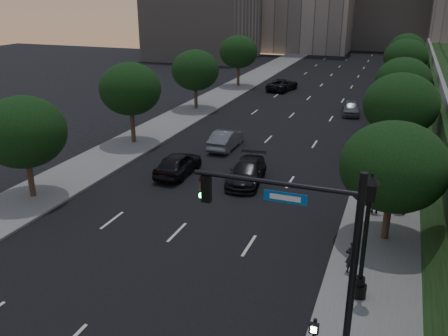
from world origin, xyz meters
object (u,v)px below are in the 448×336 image
at_px(sedan_far_left, 282,85).
at_px(pedestrian_a, 352,257).
at_px(sedan_near_right, 247,172).
at_px(pedestrian_c, 376,200).
at_px(street_lamp, 364,243).
at_px(sedan_mid_left, 226,139).
at_px(pedestrian_b, 400,197).
at_px(sedan_near_left, 178,164).
at_px(sedan_far_right, 351,108).
at_px(traffic_signal_mast, 319,264).

xyz_separation_m(sedan_far_left, pedestrian_a, (13.15, -40.43, 0.18)).
bearing_deg(sedan_near_right, pedestrian_c, -20.93).
distance_m(street_lamp, sedan_near_right, 13.61).
distance_m(sedan_mid_left, pedestrian_b, 15.66).
height_order(street_lamp, pedestrian_a, street_lamp).
height_order(sedan_near_left, sedan_far_right, sedan_near_left).
distance_m(pedestrian_a, pedestrian_b, 7.47).
xyz_separation_m(traffic_signal_mast, street_lamp, (1.19, 3.89, -1.04)).
xyz_separation_m(street_lamp, sedan_near_right, (-8.30, 10.61, -1.89)).
bearing_deg(sedan_far_left, traffic_signal_mast, 116.27).
relative_size(sedan_near_left, sedan_near_right, 0.93).
bearing_deg(street_lamp, sedan_mid_left, 125.47).
distance_m(sedan_near_left, pedestrian_c, 13.37).
distance_m(traffic_signal_mast, street_lamp, 4.20).
bearing_deg(sedan_far_left, sedan_near_left, 102.00).
distance_m(sedan_mid_left, pedestrian_c, 14.94).
xyz_separation_m(sedan_far_left, sedan_far_right, (9.73, -10.09, -0.02)).
distance_m(traffic_signal_mast, sedan_mid_left, 23.77).
xyz_separation_m(sedan_near_right, sedan_far_right, (4.35, 21.44, -0.01)).
xyz_separation_m(sedan_mid_left, sedan_far_right, (8.18, 15.03, -0.04)).
distance_m(sedan_near_right, pedestrian_a, 11.82).
xyz_separation_m(sedan_near_right, pedestrian_b, (9.59, -1.66, 0.33)).
relative_size(traffic_signal_mast, pedestrian_a, 4.50).
xyz_separation_m(sedan_mid_left, pedestrian_c, (12.18, -8.65, 0.21)).
bearing_deg(pedestrian_a, sedan_far_left, -87.26).
height_order(sedan_far_left, pedestrian_a, pedestrian_a).
bearing_deg(pedestrian_b, pedestrian_c, 32.90).
height_order(traffic_signal_mast, pedestrian_a, traffic_signal_mast).
height_order(street_lamp, sedan_far_left, street_lamp).
bearing_deg(sedan_far_right, pedestrian_b, -84.37).
relative_size(sedan_far_left, pedestrian_c, 3.28).
bearing_deg(pedestrian_a, sedan_near_right, -64.16).
distance_m(traffic_signal_mast, sedan_near_right, 16.41).
height_order(street_lamp, sedan_near_right, street_lamp).
relative_size(pedestrian_a, pedestrian_c, 0.95).
xyz_separation_m(sedan_near_left, pedestrian_b, (14.47, -1.34, 0.26)).
xyz_separation_m(traffic_signal_mast, sedan_far_left, (-12.49, 46.03, -2.92)).
distance_m(sedan_near_left, sedan_mid_left, 6.81).
xyz_separation_m(sedan_mid_left, pedestrian_b, (13.42, -8.06, 0.31)).
bearing_deg(sedan_mid_left, sedan_near_left, 81.13).
bearing_deg(sedan_mid_left, street_lamp, 125.46).
bearing_deg(sedan_near_left, pedestrian_a, 145.69).
bearing_deg(pedestrian_b, pedestrian_a, 83.62).
height_order(sedan_near_right, pedestrian_b, pedestrian_b).
xyz_separation_m(street_lamp, sedan_far_right, (-3.94, 32.05, -1.91)).
bearing_deg(sedan_near_left, pedestrian_b, 174.57).
relative_size(sedan_near_left, pedestrian_a, 3.06).
distance_m(sedan_far_left, pedestrian_b, 36.41).
bearing_deg(pedestrian_a, pedestrian_b, -119.36).
distance_m(sedan_mid_left, sedan_far_right, 17.12).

